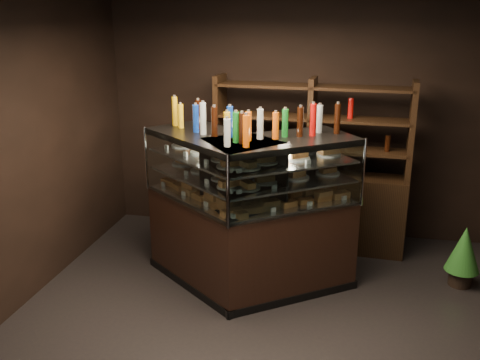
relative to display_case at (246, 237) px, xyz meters
name	(u,v)px	position (x,y,z in m)	size (l,w,h in m)	color
ground	(280,340)	(0.48, -0.93, -0.52)	(5.00, 5.00, 0.00)	black
room_shell	(286,117)	(0.48, -0.93, 1.42)	(5.02, 5.02, 3.01)	black
display_case	(246,237)	(0.00, 0.00, 0.00)	(2.26, 1.47, 1.57)	black
food_display	(246,176)	(0.00, -0.01, 0.65)	(1.85, 0.95, 0.48)	#DB964E
bottles_top	(247,122)	(0.00, 0.00, 1.18)	(1.67, 0.81, 0.30)	#B20C0A
potted_conifer	(464,248)	(2.17, 0.42, -0.10)	(0.34, 0.34, 0.73)	black
back_shelving	(309,196)	(0.53, 1.12, 0.09)	(2.25, 0.54, 2.00)	black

